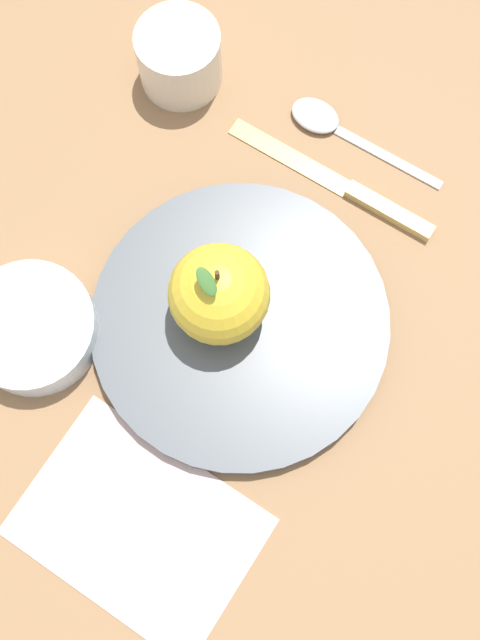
% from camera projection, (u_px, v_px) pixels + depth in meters
% --- Properties ---
extents(ground_plane, '(2.40, 2.40, 0.00)m').
position_uv_depth(ground_plane, '(254.00, 302.00, 0.66)').
color(ground_plane, olive).
extents(dinner_plate, '(0.26, 0.26, 0.02)m').
position_uv_depth(dinner_plate, '(240.00, 323.00, 0.64)').
color(dinner_plate, '#4C5156').
rests_on(dinner_plate, ground_plane).
extents(apple, '(0.08, 0.08, 0.10)m').
position_uv_depth(apple, '(219.00, 294.00, 0.59)').
color(apple, gold).
rests_on(apple, dinner_plate).
extents(side_bowl, '(0.11, 0.11, 0.04)m').
position_uv_depth(side_bowl, '(31.00, 328.00, 0.63)').
color(side_bowl, silver).
rests_on(side_bowl, ground_plane).
extents(cup, '(0.08, 0.08, 0.06)m').
position_uv_depth(cup, '(179.00, 55.00, 0.68)').
color(cup, silver).
rests_on(cup, ground_plane).
extents(knife, '(0.09, 0.21, 0.01)m').
position_uv_depth(knife, '(349.00, 189.00, 0.68)').
color(knife, '#D8B766').
rests_on(knife, ground_plane).
extents(spoon, '(0.08, 0.16, 0.01)m').
position_uv_depth(spoon, '(330.00, 124.00, 0.70)').
color(spoon, silver).
rests_on(spoon, ground_plane).
extents(linen_napkin, '(0.19, 0.22, 0.00)m').
position_uv_depth(linen_napkin, '(138.00, 526.00, 0.60)').
color(linen_napkin, beige).
rests_on(linen_napkin, ground_plane).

